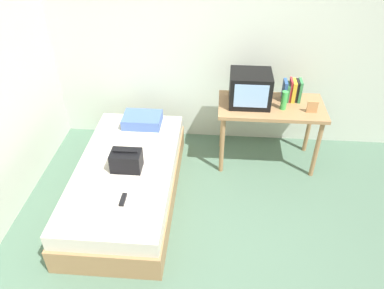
# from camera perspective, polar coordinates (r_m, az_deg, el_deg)

# --- Properties ---
(ground_plane) EXTENTS (8.00, 8.00, 0.00)m
(ground_plane) POSITION_cam_1_polar(r_m,az_deg,el_deg) (3.58, 2.18, -16.63)
(ground_plane) COLOR #4C6B56
(wall_back) EXTENTS (5.20, 0.10, 2.60)m
(wall_back) POSITION_cam_1_polar(r_m,az_deg,el_deg) (4.44, 3.85, 15.73)
(wall_back) COLOR silver
(wall_back) RESTS_ON ground
(bed) EXTENTS (1.00, 2.00, 0.44)m
(bed) POSITION_cam_1_polar(r_m,az_deg,el_deg) (4.01, -9.80, -5.56)
(bed) COLOR #9E754C
(bed) RESTS_ON ground
(desk) EXTENTS (1.16, 0.60, 0.77)m
(desk) POSITION_cam_1_polar(r_m,az_deg,el_deg) (4.28, 11.83, 4.76)
(desk) COLOR #9E754C
(desk) RESTS_ON ground
(tv) EXTENTS (0.44, 0.39, 0.36)m
(tv) POSITION_cam_1_polar(r_m,az_deg,el_deg) (4.13, 8.83, 8.41)
(tv) COLOR black
(tv) RESTS_ON desk
(water_bottle) EXTENTS (0.06, 0.06, 0.21)m
(water_bottle) POSITION_cam_1_polar(r_m,az_deg,el_deg) (4.13, 13.82, 6.53)
(water_bottle) COLOR green
(water_bottle) RESTS_ON desk
(book_row) EXTENTS (0.19, 0.16, 0.25)m
(book_row) POSITION_cam_1_polar(r_m,az_deg,el_deg) (4.32, 14.95, 7.93)
(book_row) COLOR #2D5699
(book_row) RESTS_ON desk
(picture_frame) EXTENTS (0.11, 0.02, 0.13)m
(picture_frame) POSITION_cam_1_polar(r_m,az_deg,el_deg) (4.17, 17.82, 5.45)
(picture_frame) COLOR #B27F4C
(picture_frame) RESTS_ON desk
(pillow) EXTENTS (0.44, 0.32, 0.12)m
(pillow) POSITION_cam_1_polar(r_m,az_deg,el_deg) (4.42, -7.55, 3.71)
(pillow) COLOR #4766AD
(pillow) RESTS_ON bed
(handbag) EXTENTS (0.30, 0.20, 0.23)m
(handbag) POSITION_cam_1_polar(r_m,az_deg,el_deg) (3.76, -9.94, -2.42)
(handbag) COLOR black
(handbag) RESTS_ON bed
(magazine) EXTENTS (0.21, 0.29, 0.01)m
(magazine) POSITION_cam_1_polar(r_m,az_deg,el_deg) (3.66, -13.07, -6.08)
(magazine) COLOR white
(magazine) RESTS_ON bed
(remote_dark) EXTENTS (0.04, 0.16, 0.02)m
(remote_dark) POSITION_cam_1_polar(r_m,az_deg,el_deg) (3.48, -10.43, -8.22)
(remote_dark) COLOR black
(remote_dark) RESTS_ON bed
(remote_silver) EXTENTS (0.04, 0.14, 0.02)m
(remote_silver) POSITION_cam_1_polar(r_m,az_deg,el_deg) (3.97, -11.84, -1.94)
(remote_silver) COLOR #B7B7BC
(remote_silver) RESTS_ON bed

